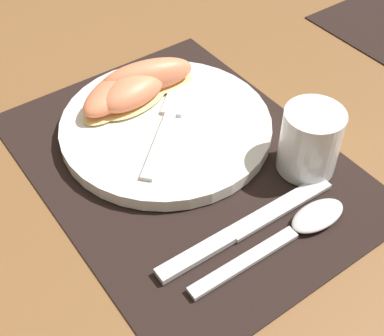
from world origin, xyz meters
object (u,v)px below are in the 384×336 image
juice_glass (309,144)px  citrus_wedge_1 (135,91)px  fork (169,119)px  plate (166,126)px  spoon (299,227)px  citrus_wedge_2 (120,90)px  knife (244,228)px  citrus_wedge_0 (147,79)px

juice_glass → citrus_wedge_1: bearing=-152.0°
fork → citrus_wedge_1: 0.06m
plate → fork: (0.00, 0.00, 0.01)m
spoon → citrus_wedge_2: 0.28m
plate → fork: size_ratio=1.75×
juice_glass → knife: 0.12m
knife → citrus_wedge_0: citrus_wedge_0 is taller
knife → citrus_wedge_1: bearing=177.2°
knife → citrus_wedge_0: (-0.24, 0.04, 0.03)m
plate → citrus_wedge_0: (-0.06, 0.02, 0.03)m
knife → citrus_wedge_1: (-0.23, 0.01, 0.03)m
knife → spoon: (0.03, 0.04, 0.00)m
spoon → fork: bearing=-174.2°
juice_glass → citrus_wedge_0: bearing=-158.8°
knife → citrus_wedge_1: size_ratio=1.99×
juice_glass → citrus_wedge_2: 0.24m
knife → citrus_wedge_0: size_ratio=1.68×
juice_glass → citrus_wedge_0: size_ratio=0.60×
plate → knife: (0.17, -0.02, -0.01)m
juice_glass → spoon: 0.10m
citrus_wedge_0 → citrus_wedge_2: (-0.00, -0.04, -0.00)m
knife → citrus_wedge_1: 0.23m
fork → citrus_wedge_1: bearing=-166.7°
citrus_wedge_0 → citrus_wedge_1: bearing=-67.7°
juice_glass → knife: bearing=-75.3°
juice_glass → knife: size_ratio=0.36×
knife → fork: fork is taller
juice_glass → citrus_wedge_1: (-0.20, -0.10, -0.00)m
citrus_wedge_2 → juice_glass: bearing=29.1°
spoon → juice_glass: bearing=132.0°
knife → citrus_wedge_2: (-0.24, -0.00, 0.03)m
plate → spoon: size_ratio=1.32×
juice_glass → citrus_wedge_2: (-0.21, -0.12, -0.00)m
juice_glass → citrus_wedge_0: 0.22m
juice_glass → fork: size_ratio=0.54×
knife → citrus_wedge_0: 0.24m
spoon → fork: size_ratio=1.33×
juice_glass → citrus_wedge_2: bearing=-150.9°
citrus_wedge_1 → citrus_wedge_2: citrus_wedge_1 is taller
spoon → plate: bearing=-172.9°
citrus_wedge_0 → citrus_wedge_2: 0.04m
citrus_wedge_0 → spoon: bearing=2.1°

